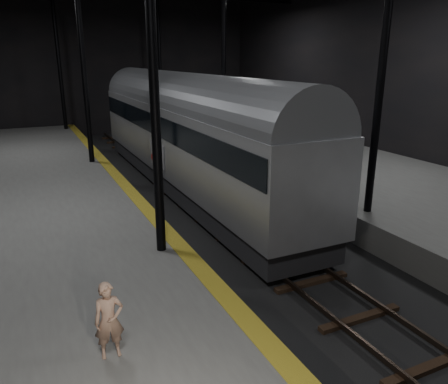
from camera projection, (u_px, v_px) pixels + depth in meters
ground at (223, 217)px, 17.70m from camera, size 44.00×44.00×0.00m
platform_left at (19, 237)px, 14.50m from camera, size 9.00×43.80×1.00m
platform_right at (366, 184)px, 20.60m from camera, size 9.00×43.80×1.00m
tactile_strip at (143, 205)px, 16.08m from camera, size 0.50×43.80×0.01m
track at (223, 216)px, 17.68m from camera, size 2.40×43.00×0.24m
train at (185, 128)px, 20.43m from camera, size 3.05×20.39×5.45m
woman at (109, 320)px, 7.79m from camera, size 0.55×0.37×1.46m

